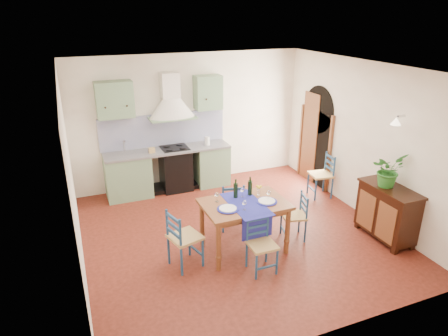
{
  "coord_description": "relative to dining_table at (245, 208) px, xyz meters",
  "views": [
    {
      "loc": [
        -2.43,
        -5.49,
        3.61
      ],
      "look_at": [
        -0.1,
        0.3,
        1.12
      ],
      "focal_mm": 32.0,
      "sensor_mm": 36.0,
      "label": 1
    }
  ],
  "objects": [
    {
      "name": "chair_right",
      "position": [
        0.93,
        0.0,
        -0.32
      ],
      "size": [
        0.46,
        0.46,
        0.8
      ],
      "color": "navy",
      "rests_on": "ground"
    },
    {
      "name": "right_wall",
      "position": [
        2.57,
        0.77,
        0.6
      ],
      "size": [
        0.26,
        5.0,
        2.8
      ],
      "color": "white",
      "rests_on": "ground"
    },
    {
      "name": "chair_far",
      "position": [
        0.08,
        0.7,
        -0.28
      ],
      "size": [
        0.5,
        0.5,
        0.88
      ],
      "color": "navy",
      "rests_on": "ground"
    },
    {
      "name": "sideboard",
      "position": [
        2.33,
        -0.56,
        -0.23
      ],
      "size": [
        0.5,
        1.05,
        0.94
      ],
      "color": "black",
      "rests_on": "ground"
    },
    {
      "name": "ceiling",
      "position": [
        0.07,
        0.49,
        2.07
      ],
      "size": [
        5.0,
        5.0,
        0.01
      ],
      "primitive_type": "cube",
      "color": "silver",
      "rests_on": "back_wall"
    },
    {
      "name": "left_wall",
      "position": [
        -2.43,
        0.49,
        0.66
      ],
      "size": [
        0.04,
        5.0,
        2.8
      ],
      "primitive_type": "cube",
      "color": "white",
      "rests_on": "ground"
    },
    {
      "name": "chair_left",
      "position": [
        -1.02,
        -0.07,
        -0.26
      ],
      "size": [
        0.53,
        0.53,
        0.92
      ],
      "color": "navy",
      "rests_on": "ground"
    },
    {
      "name": "potted_plant",
      "position": [
        2.29,
        -0.48,
        0.48
      ],
      "size": [
        0.6,
        0.55,
        0.56
      ],
      "primitive_type": "imported",
      "rotation": [
        0.0,
        0.0,
        0.27
      ],
      "color": "#276B24",
      "rests_on": "sideboard"
    },
    {
      "name": "floor",
      "position": [
        0.07,
        0.49,
        -0.74
      ],
      "size": [
        5.0,
        5.0,
        0.0
      ],
      "primitive_type": "plane",
      "color": "#40160D",
      "rests_on": "ground"
    },
    {
      "name": "chair_near",
      "position": [
        0.0,
        -0.58,
        -0.31
      ],
      "size": [
        0.39,
        0.39,
        0.83
      ],
      "color": "navy",
      "rests_on": "ground"
    },
    {
      "name": "chair_spare",
      "position": [
        2.31,
        1.22,
        -0.27
      ],
      "size": [
        0.47,
        0.47,
        0.9
      ],
      "color": "navy",
      "rests_on": "ground"
    },
    {
      "name": "back_wall",
      "position": [
        -0.4,
        2.79,
        0.31
      ],
      "size": [
        5.0,
        0.96,
        2.8
      ],
      "color": "white",
      "rests_on": "ground"
    },
    {
      "name": "dining_table",
      "position": [
        0.0,
        0.0,
        0.0
      ],
      "size": [
        1.32,
        0.99,
        1.15
      ],
      "color": "brown",
      "rests_on": "ground"
    }
  ]
}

